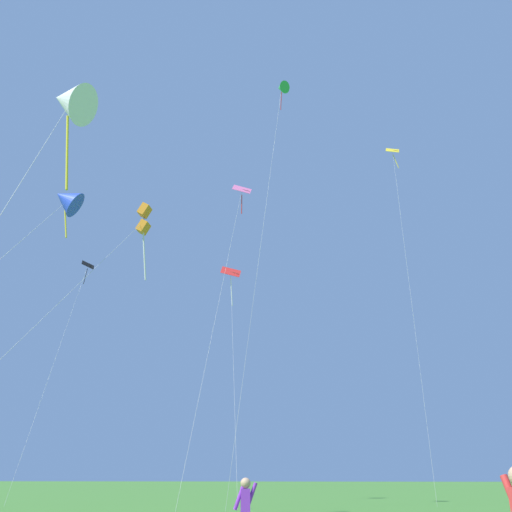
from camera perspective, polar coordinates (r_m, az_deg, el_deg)
name	(u,v)px	position (r m, az deg, el deg)	size (l,w,h in m)	color
kite_orange_box	(143,222)	(27.75, -11.23, 3.38)	(3.29, 12.26, 13.97)	orange
kite_pink_low	(239,203)	(38.50, -1.66, 5.30)	(2.12, 9.46, 20.67)	pink
kite_black_large	(83,280)	(49.17, -16.94, -2.32)	(1.02, 9.16, 18.81)	black
kite_blue_delta	(66,200)	(24.64, -18.47, 5.36)	(1.62, 11.88, 12.98)	blue
kite_red_high	(231,282)	(44.86, -2.51, -2.61)	(2.86, 9.97, 17.50)	red
kite_yellow_diamond	(395,172)	(48.75, 13.79, 8.17)	(1.23, 5.30, 27.83)	yellow
kite_white_distant	(70,102)	(17.08, -18.15, 14.47)	(2.36, 8.23, 12.10)	white
kite_green_small	(281,89)	(42.98, 2.56, 16.38)	(3.62, 4.72, 28.53)	green
person_foreground_watcher	(245,510)	(13.50, -1.07, -24.10)	(0.54, 0.22, 1.65)	gray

